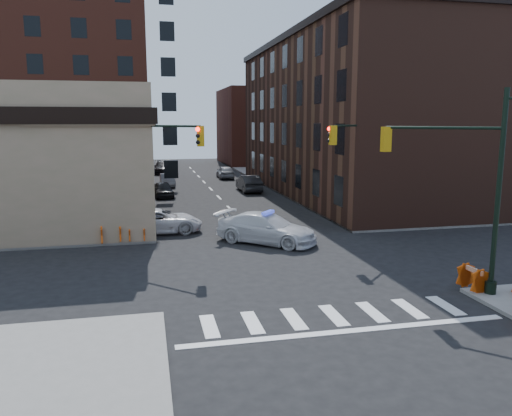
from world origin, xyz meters
name	(u,v)px	position (x,y,z in m)	size (l,w,h in m)	color
ground	(283,264)	(0.00, 0.00, 0.00)	(140.00, 140.00, 0.00)	black
sidewalk_ne	(393,178)	(23.00, 32.75, 0.07)	(34.00, 54.50, 0.15)	gray
apartment_block	(35,76)	(-18.50, 40.00, 12.00)	(25.00, 25.00, 24.00)	#602B1E
commercial_row_ne	(352,120)	(13.00, 22.50, 7.00)	(14.00, 34.00, 14.00)	#45261B
filler_nw	(83,114)	(-16.00, 62.00, 8.00)	(20.00, 18.00, 16.00)	brown
filler_ne	(271,127)	(14.00, 58.00, 6.00)	(16.00, 16.00, 12.00)	#602B1E
signal_pole_se	(469,180)	(6.04, -5.52, 4.61)	(5.40, 5.27, 8.00)	black
signal_pole_nw	(157,168)	(-5.85, 5.34, 4.34)	(3.58, 3.67, 8.00)	black
signal_pole_ne	(353,164)	(5.84, 5.35, 4.34)	(3.67, 3.58, 8.00)	black
tree_ne_near	(286,155)	(7.50, 26.00, 3.49)	(3.00, 3.00, 4.85)	black
tree_ne_far	(268,151)	(7.50, 34.00, 3.49)	(3.00, 3.00, 4.85)	black
police_car	(266,228)	(0.19, 4.30, 0.86)	(2.40, 5.91, 1.72)	silver
pickup	(158,221)	(-5.80, 8.30, 0.76)	(2.52, 5.46, 1.52)	silver
parked_car_wnear	(163,189)	(-4.97, 23.44, 0.70)	(1.64, 4.09, 1.39)	black
parked_car_wfar	(167,180)	(-4.26, 30.91, 0.68)	(1.44, 4.12, 1.36)	gray
parked_car_wdeep	(163,167)	(-4.24, 44.56, 0.82)	(2.29, 5.64, 1.64)	black
parked_car_enear	(249,183)	(3.45, 25.20, 0.83)	(1.75, 5.02, 1.65)	black
parked_car_efar	(225,172)	(3.01, 37.33, 0.78)	(1.84, 4.57, 1.56)	gray
pedestrian_a	(117,227)	(-8.16, 6.00, 0.98)	(0.61, 0.40, 1.66)	black
pedestrian_b	(94,223)	(-9.48, 6.55, 1.12)	(0.95, 0.74, 1.95)	black
pedestrian_c	(37,220)	(-13.00, 9.00, 1.01)	(1.01, 0.42, 1.72)	#1D252C
barrel_road	(280,233)	(1.03, 4.54, 0.50)	(0.56, 0.56, 1.00)	red
barrel_bank	(184,222)	(-4.18, 8.94, 0.47)	(0.52, 0.52, 0.93)	#E4490A
barricade_se_a	(472,278)	(6.40, -5.70, 0.61)	(1.22, 0.61, 0.91)	#EC600B
barricade_nw_a	(137,234)	(-7.06, 5.70, 0.55)	(1.07, 0.54, 0.80)	#DC3E0A
barricade_nw_b	(111,234)	(-8.50, 5.70, 0.65)	(1.32, 0.66, 0.99)	red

